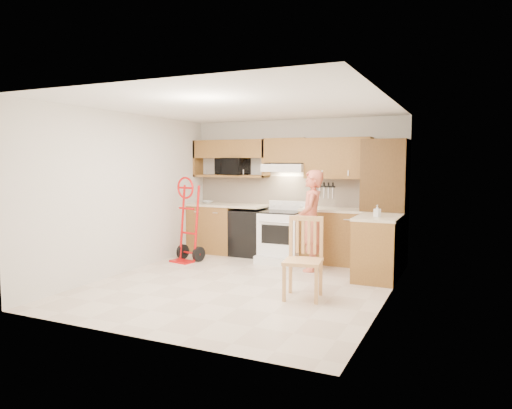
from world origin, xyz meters
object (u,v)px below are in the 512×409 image
Objects in this scene: range at (281,232)px; hand_truck at (186,224)px; microwave at (232,166)px; person at (311,221)px; dining_chair at (303,258)px.

range is 1.66m from hand_truck.
microwave is 2.20m from person.
person is at bearing 95.13° from dining_chair.
person reaches higher than hand_truck.
range is at bearing 36.42° from hand_truck.
range is 0.86m from person.
range is 1.00× the size of dining_chair.
microwave is at bearing 124.23° from dining_chair.
hand_truck is (-0.35, -1.09, -0.98)m from microwave.
person is at bearing 18.83° from hand_truck.
person is 1.21× the size of hand_truck.
microwave is at bearing -127.40° from person.
hand_truck is at bearing -155.86° from range.
range is at bearing -134.36° from person.
person is 1.56× the size of dining_chair.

